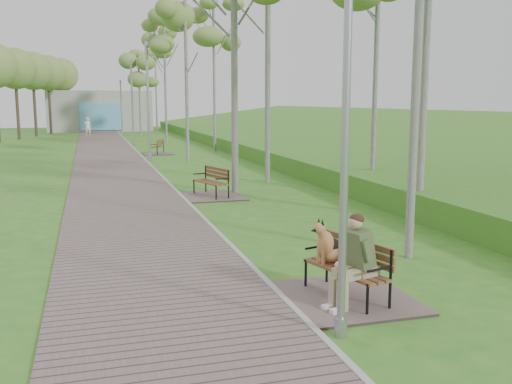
# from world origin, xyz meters

# --- Properties ---
(ground) EXTENTS (120.00, 120.00, 0.00)m
(ground) POSITION_xyz_m (0.00, 0.00, 0.00)
(ground) COLOR #2F6E23
(ground) RESTS_ON ground
(walkway) EXTENTS (3.50, 67.00, 0.04)m
(walkway) POSITION_xyz_m (-1.75, 21.50, 0.02)
(walkway) COLOR #685754
(walkway) RESTS_ON ground
(kerb) EXTENTS (0.10, 67.00, 0.05)m
(kerb) POSITION_xyz_m (0.00, 21.50, 0.03)
(kerb) COLOR #999993
(kerb) RESTS_ON ground
(embankment) EXTENTS (14.00, 70.00, 1.60)m
(embankment) POSITION_xyz_m (12.00, 20.00, 0.00)
(embankment) COLOR #598F2D
(embankment) RESTS_ON ground
(building_north) EXTENTS (10.00, 5.20, 4.00)m
(building_north) POSITION_xyz_m (-1.50, 50.97, 1.99)
(building_north) COLOR #9E9E99
(building_north) RESTS_ON ground
(bench_main) EXTENTS (1.87, 2.08, 1.63)m
(bench_main) POSITION_xyz_m (0.87, -1.51, 0.46)
(bench_main) COLOR #685754
(bench_main) RESTS_ON ground
(bench_second) EXTENTS (1.88, 2.09, 1.16)m
(bench_second) POSITION_xyz_m (0.90, 8.42, 0.22)
(bench_second) COLOR #685754
(bench_second) RESTS_ON ground
(bench_third) EXTENTS (1.69, 1.88, 1.04)m
(bench_third) POSITION_xyz_m (0.99, 23.71, 0.19)
(bench_third) COLOR #685754
(bench_third) RESTS_ON ground
(lamp_post_near) EXTENTS (0.17, 0.17, 4.45)m
(lamp_post_near) POSITION_xyz_m (0.26, -2.74, 2.08)
(lamp_post_near) COLOR #989BA0
(lamp_post_near) RESTS_ON ground
(lamp_post_second) EXTENTS (0.23, 0.23, 5.93)m
(lamp_post_second) POSITION_xyz_m (0.21, 20.30, 2.77)
(lamp_post_second) COLOR #989BA0
(lamp_post_second) RESTS_ON ground
(lamp_post_third) EXTENTS (0.22, 0.22, 5.77)m
(lamp_post_third) POSITION_xyz_m (0.20, 30.75, 2.70)
(lamp_post_third) COLOR #989BA0
(lamp_post_third) RESTS_ON ground
(lamp_post_far) EXTENTS (0.19, 0.19, 4.79)m
(lamp_post_far) POSITION_xyz_m (0.15, 42.64, 2.24)
(lamp_post_far) COLOR #989BA0
(lamp_post_far) RESTS_ON ground
(pedestrian_near) EXTENTS (0.64, 0.48, 1.60)m
(pedestrian_near) POSITION_xyz_m (-2.77, 42.50, 0.80)
(pedestrian_near) COLOR white
(pedestrian_near) RESTS_ON ground
(pedestrian_far) EXTENTS (0.84, 0.70, 1.56)m
(pedestrian_far) POSITION_xyz_m (-0.81, 49.31, 0.78)
(pedestrian_far) COLOR gray
(pedestrian_far) RESTS_ON ground
(birch_mid_c) EXTENTS (2.43, 2.43, 8.12)m
(birch_mid_c) POSITION_xyz_m (1.92, 18.76, 6.37)
(birch_mid_c) COLOR silver
(birch_mid_c) RESTS_ON ground
(birch_far_a) EXTENTS (2.72, 2.72, 10.14)m
(birch_far_a) POSITION_xyz_m (4.56, 24.55, 7.96)
(birch_far_a) COLOR silver
(birch_far_a) RESTS_ON ground
(birch_far_b) EXTENTS (2.73, 2.73, 9.52)m
(birch_far_b) POSITION_xyz_m (2.74, 32.77, 7.47)
(birch_far_b) COLOR silver
(birch_far_b) RESTS_ON ground
(birch_distant_a) EXTENTS (2.47, 2.47, 7.34)m
(birch_distant_a) POSITION_xyz_m (1.65, 41.33, 5.77)
(birch_distant_a) COLOR silver
(birch_distant_a) RESTS_ON ground
(birch_distant_b) EXTENTS (2.81, 2.81, 11.69)m
(birch_distant_b) POSITION_xyz_m (4.00, 49.37, 9.18)
(birch_distant_b) COLOR silver
(birch_distant_b) RESTS_ON ground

